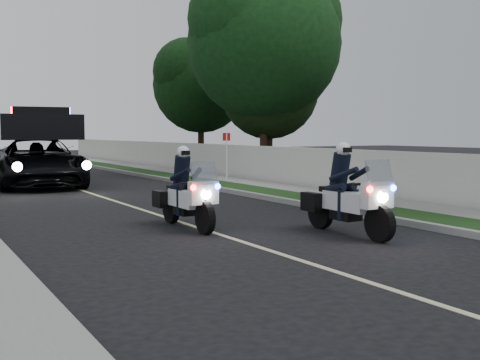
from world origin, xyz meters
name	(u,v)px	position (x,y,z in m)	size (l,w,h in m)	color
ground	(299,260)	(0.00, 0.00, 0.00)	(120.00, 120.00, 0.00)	black
curb_right	(225,190)	(4.10, 10.00, 0.07)	(0.20, 60.00, 0.15)	gray
grass_verge	(242,189)	(4.80, 10.00, 0.08)	(1.20, 60.00, 0.16)	#193814
sidewalk_right	(273,187)	(6.10, 10.00, 0.08)	(1.40, 60.00, 0.16)	gray
property_wall	(296,168)	(7.10, 10.00, 0.75)	(0.22, 60.00, 1.50)	beige
lane_marking	(108,199)	(0.00, 10.00, 0.00)	(0.12, 50.00, 0.01)	#BFB78C
police_moto_left	(187,228)	(-0.22, 3.79, 0.00)	(0.73, 2.09, 1.77)	silver
police_moto_right	(347,235)	(2.22, 1.42, 0.00)	(0.77, 2.20, 1.87)	silver
police_suv	(39,186)	(-0.95, 15.53, 0.00)	(3.02, 6.53, 3.17)	black
sign_post	(227,183)	(6.00, 13.32, 0.00)	(0.33, 0.33, 2.09)	#A10B17
tree_right_c	(269,174)	(10.00, 16.34, 0.00)	(4.77, 4.77, 7.95)	black
tree_right_d	(263,176)	(9.35, 15.79, 0.00)	(7.18, 7.18, 11.97)	#153F16
tree_right_e	(201,167)	(9.91, 23.57, 0.00)	(5.59, 5.59, 9.31)	black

